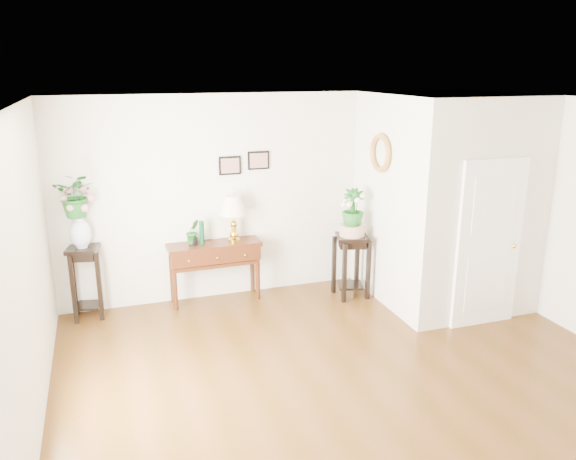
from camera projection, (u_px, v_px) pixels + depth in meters
name	position (u px, v px, depth m)	size (l,w,h in m)	color
floor	(357.00, 383.00, 5.77)	(6.00, 5.50, 0.02)	#482D0D
ceiling	(368.00, 105.00, 4.99)	(6.00, 5.50, 0.02)	white
wall_back	(276.00, 195.00, 7.88)	(6.00, 0.02, 2.80)	white
wall_left	(20.00, 293.00, 4.46)	(0.02, 5.50, 2.80)	white
partition	(444.00, 199.00, 7.64)	(1.80, 1.95, 2.80)	white
door	(489.00, 244.00, 6.83)	(0.90, 0.05, 2.10)	white
art_print_left	(230.00, 166.00, 7.54)	(0.30, 0.02, 0.25)	black
art_print_right	(259.00, 160.00, 7.65)	(0.30, 0.02, 0.25)	black
wall_ornament	(380.00, 153.00, 7.28)	(0.51, 0.51, 0.07)	#BE782E
console_table	(215.00, 272.00, 7.70)	(1.26, 0.42, 0.84)	#3E200E
table_lamp	(234.00, 216.00, 7.57)	(0.36, 0.36, 0.64)	gold
green_vase	(202.00, 232.00, 7.49)	(0.06, 0.06, 0.32)	#0A381C
potted_plant	(193.00, 233.00, 7.45)	(0.18, 0.15, 0.33)	#195C1C
plant_stand_a	(86.00, 282.00, 7.17)	(0.37, 0.37, 0.95)	black
porcelain_vase	(80.00, 230.00, 6.98)	(0.25, 0.25, 0.44)	silver
lily_arrangement	(77.00, 194.00, 6.85)	(0.50, 0.43, 0.56)	#195C1C
plant_stand_b	(351.00, 266.00, 7.85)	(0.42, 0.42, 0.89)	black
ceramic_bowl	(352.00, 230.00, 7.70)	(0.35, 0.35, 0.15)	beige
narcissus	(353.00, 208.00, 7.62)	(0.30, 0.30, 0.53)	#195C1C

